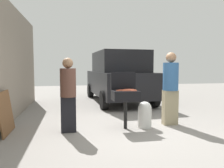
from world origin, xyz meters
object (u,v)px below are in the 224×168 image
at_px(bbq_grill, 126,97).
at_px(hot_dog_12, 131,90).
at_px(person_left, 68,92).
at_px(parked_minivan, 118,77).
at_px(hot_dog_2, 126,90).
at_px(hot_dog_11, 129,89).
at_px(hot_dog_10, 125,91).
at_px(hot_dog_1, 134,91).
at_px(leaning_board, 5,113).
at_px(hot_dog_9, 125,91).
at_px(hot_dog_3, 131,90).
at_px(hot_dog_6, 119,91).
at_px(hot_dog_5, 121,90).
at_px(hot_dog_4, 133,90).
at_px(hot_dog_7, 131,91).
at_px(hot_dog_0, 128,90).
at_px(person_right, 170,86).
at_px(hot_dog_8, 131,90).
at_px(propane_tank, 145,114).

bearing_deg(bbq_grill, hot_dog_12, 29.70).
height_order(person_left, parked_minivan, parked_minivan).
relative_size(hot_dog_2, hot_dog_11, 1.00).
bearing_deg(parked_minivan, person_left, 59.68).
distance_m(hot_dog_10, hot_dog_11, 0.27).
relative_size(hot_dog_1, hot_dog_12, 1.00).
relative_size(bbq_grill, hot_dog_2, 6.80).
distance_m(hot_dog_1, hot_dog_10, 0.21).
height_order(hot_dog_10, leaning_board, same).
relative_size(hot_dog_9, hot_dog_11, 1.00).
relative_size(bbq_grill, parked_minivan, 0.20).
relative_size(hot_dog_3, hot_dog_6, 1.00).
bearing_deg(hot_dog_9, hot_dog_11, 58.03).
distance_m(hot_dog_6, parked_minivan, 4.00).
relative_size(hot_dog_5, parked_minivan, 0.03).
relative_size(hot_dog_4, leaning_board, 0.14).
bearing_deg(hot_dog_7, hot_dog_0, 100.10).
bearing_deg(person_right, hot_dog_9, 16.86).
height_order(hot_dog_8, person_left, person_left).
height_order(person_left, person_right, person_right).
height_order(hot_dog_7, parked_minivan, parked_minivan).
xyz_separation_m(hot_dog_8, parked_minivan, (0.56, 3.88, 0.13)).
bearing_deg(hot_dog_6, hot_dog_1, -13.09).
bearing_deg(bbq_grill, hot_dog_7, -52.90).
distance_m(hot_dog_1, hot_dog_12, 0.24).
bearing_deg(hot_dog_2, person_left, -175.36).
bearing_deg(hot_dog_4, hot_dog_1, -101.32).
height_order(hot_dog_6, propane_tank, hot_dog_6).
height_order(hot_dog_10, parked_minivan, parked_minivan).
bearing_deg(leaning_board, hot_dog_7, -4.77).
bearing_deg(hot_dog_3, hot_dog_2, 133.31).
bearing_deg(hot_dog_2, bbq_grill, -109.14).
xyz_separation_m(hot_dog_8, hot_dog_11, (-0.00, 0.18, 0.00)).
xyz_separation_m(bbq_grill, hot_dog_4, (0.19, 0.03, 0.15)).
distance_m(bbq_grill, hot_dog_10, 0.18).
bearing_deg(parked_minivan, hot_dog_7, 78.29).
xyz_separation_m(hot_dog_10, propane_tank, (0.51, 0.10, -0.58)).
bearing_deg(hot_dog_0, parked_minivan, 80.81).
bearing_deg(hot_dog_3, person_left, -179.46).
bearing_deg(hot_dog_3, hot_dog_4, 25.35).
relative_size(hot_dog_1, hot_dog_7, 1.00).
distance_m(hot_dog_1, person_left, 1.45).
bearing_deg(bbq_grill, hot_dog_10, -116.13).
relative_size(hot_dog_12, leaning_board, 0.14).
bearing_deg(hot_dog_1, hot_dog_12, 90.62).
xyz_separation_m(bbq_grill, hot_dog_6, (-0.16, -0.08, 0.15)).
relative_size(hot_dog_8, propane_tank, 0.21).
bearing_deg(hot_dog_11, person_left, -174.02).
bearing_deg(hot_dog_5, parked_minivan, 78.48).
distance_m(bbq_grill, hot_dog_7, 0.21).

